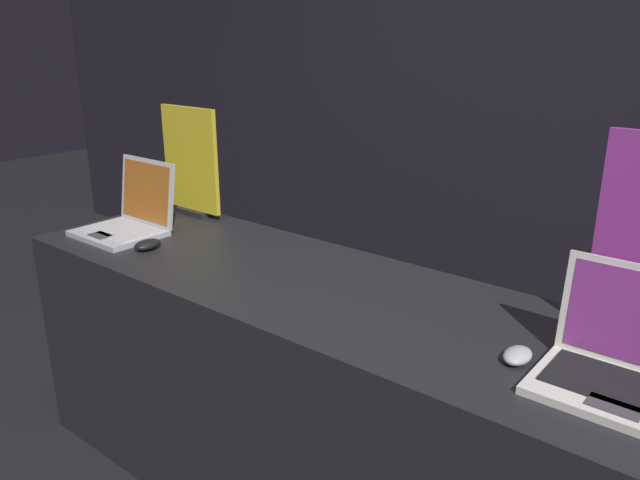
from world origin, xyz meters
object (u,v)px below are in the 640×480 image
at_px(laptop_front, 130,217).
at_px(promo_stand_front, 191,164).
at_px(mouse_back, 518,355).
at_px(laptop_back, 633,365).
at_px(mouse_front, 148,245).

height_order(laptop_front, promo_stand_front, promo_stand_front).
xyz_separation_m(laptop_front, mouse_back, (1.61, -0.02, -0.05)).
relative_size(laptop_front, promo_stand_front, 0.69).
height_order(promo_stand_front, laptop_back, promo_stand_front).
xyz_separation_m(promo_stand_front, laptop_back, (1.86, -0.31, -0.16)).
bearing_deg(laptop_back, laptop_front, -179.42).
height_order(laptop_front, mouse_back, laptop_front).
relative_size(mouse_front, mouse_back, 1.11).
distance_m(mouse_front, laptop_back, 1.64).
bearing_deg(promo_stand_front, mouse_back, -12.04).
height_order(laptop_front, laptop_back, laptop_front).
bearing_deg(mouse_front, promo_stand_front, 118.64).
height_order(mouse_front, mouse_back, mouse_front).
xyz_separation_m(mouse_front, promo_stand_front, (-0.22, 0.41, 0.20)).
distance_m(mouse_front, mouse_back, 1.39).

